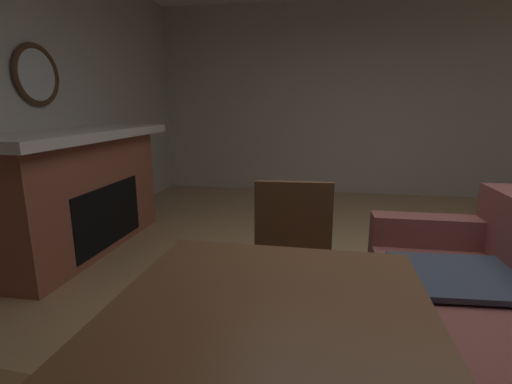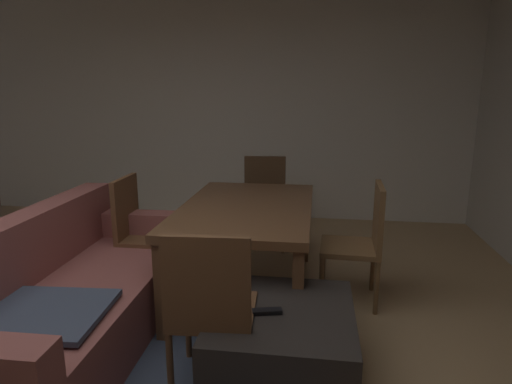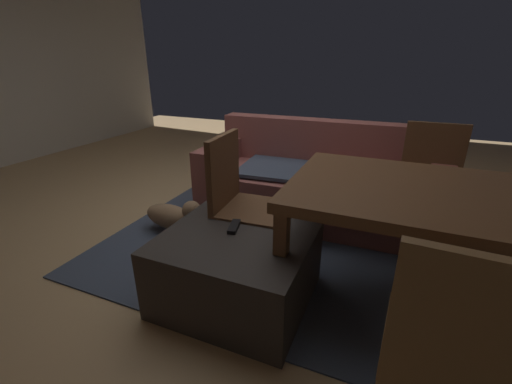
{
  "view_description": "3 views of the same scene",
  "coord_description": "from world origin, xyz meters",
  "px_view_note": "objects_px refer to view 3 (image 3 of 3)",
  "views": [
    {
      "loc": [
        2.19,
        -0.51,
        1.35
      ],
      "look_at": [
        0.2,
        -0.88,
        0.87
      ],
      "focal_mm": 26.27,
      "sensor_mm": 36.0,
      "label": 1
    },
    {
      "loc": [
        -1.74,
        -1.18,
        1.6
      ],
      "look_at": [
        0.54,
        -0.86,
        1.06
      ],
      "focal_mm": 30.3,
      "sensor_mm": 36.0,
      "label": 2
    },
    {
      "loc": [
        1.18,
        -2.55,
        1.39
      ],
      "look_at": [
        0.41,
        -0.74,
        0.6
      ],
      "focal_mm": 23.68,
      "sensor_mm": 36.0,
      "label": 3
    }
  ],
  "objects_px": {
    "ottoman_coffee_table": "(237,268)",
    "dining_chair_south": "(457,349)",
    "tv_remote": "(234,226)",
    "small_dog": "(174,216)",
    "dining_table": "(444,205)",
    "dining_chair_north": "(430,178)",
    "dining_chair_west": "(239,196)",
    "couch": "(319,184)"
  },
  "relations": [
    {
      "from": "dining_chair_north",
      "to": "small_dog",
      "type": "distance_m",
      "value": 2.06
    },
    {
      "from": "ottoman_coffee_table",
      "to": "dining_table",
      "type": "xyz_separation_m",
      "value": [
        1.05,
        0.37,
        0.45
      ]
    },
    {
      "from": "ottoman_coffee_table",
      "to": "dining_chair_north",
      "type": "xyz_separation_m",
      "value": [
        1.05,
        1.26,
        0.31
      ]
    },
    {
      "from": "dining_chair_west",
      "to": "ottoman_coffee_table",
      "type": "bearing_deg",
      "value": -66.91
    },
    {
      "from": "tv_remote",
      "to": "dining_chair_south",
      "type": "xyz_separation_m",
      "value": [
        1.1,
        -0.6,
        0.08
      ]
    },
    {
      "from": "couch",
      "to": "dining_chair_south",
      "type": "height_order",
      "value": "dining_chair_south"
    },
    {
      "from": "couch",
      "to": "dining_chair_north",
      "type": "xyz_separation_m",
      "value": [
        0.88,
        -0.12,
        0.22
      ]
    },
    {
      "from": "dining_table",
      "to": "dining_chair_west",
      "type": "height_order",
      "value": "dining_chair_west"
    },
    {
      "from": "dining_table",
      "to": "small_dog",
      "type": "xyz_separation_m",
      "value": [
        -1.89,
        0.16,
        -0.5
      ]
    },
    {
      "from": "tv_remote",
      "to": "dining_table",
      "type": "height_order",
      "value": "dining_table"
    },
    {
      "from": "tv_remote",
      "to": "small_dog",
      "type": "xyz_separation_m",
      "value": [
        -0.78,
        0.44,
        -0.28
      ]
    },
    {
      "from": "ottoman_coffee_table",
      "to": "dining_table",
      "type": "bearing_deg",
      "value": 19.31
    },
    {
      "from": "couch",
      "to": "tv_remote",
      "type": "bearing_deg",
      "value": -99.74
    },
    {
      "from": "dining_chair_north",
      "to": "small_dog",
      "type": "bearing_deg",
      "value": -158.71
    },
    {
      "from": "dining_chair_north",
      "to": "dining_chair_south",
      "type": "height_order",
      "value": "same"
    },
    {
      "from": "couch",
      "to": "dining_table",
      "type": "height_order",
      "value": "couch"
    },
    {
      "from": "dining_chair_north",
      "to": "ottoman_coffee_table",
      "type": "bearing_deg",
      "value": -129.8
    },
    {
      "from": "couch",
      "to": "dining_chair_south",
      "type": "bearing_deg",
      "value": -65.2
    },
    {
      "from": "dining_chair_north",
      "to": "small_dog",
      "type": "height_order",
      "value": "dining_chair_north"
    },
    {
      "from": "small_dog",
      "to": "couch",
      "type": "bearing_deg",
      "value": 40.27
    },
    {
      "from": "ottoman_coffee_table",
      "to": "tv_remote",
      "type": "bearing_deg",
      "value": 123.69
    },
    {
      "from": "couch",
      "to": "small_dog",
      "type": "height_order",
      "value": "couch"
    },
    {
      "from": "tv_remote",
      "to": "dining_table",
      "type": "relative_size",
      "value": 0.1
    },
    {
      "from": "ottoman_coffee_table",
      "to": "dining_table",
      "type": "relative_size",
      "value": 0.52
    },
    {
      "from": "tv_remote",
      "to": "dining_chair_west",
      "type": "xyz_separation_m",
      "value": [
        -0.1,
        0.28,
        0.08
      ]
    },
    {
      "from": "dining_chair_north",
      "to": "dining_chair_west",
      "type": "bearing_deg",
      "value": -143.32
    },
    {
      "from": "tv_remote",
      "to": "dining_chair_west",
      "type": "distance_m",
      "value": 0.31
    },
    {
      "from": "couch",
      "to": "dining_chair_north",
      "type": "relative_size",
      "value": 2.28
    },
    {
      "from": "couch",
      "to": "tv_remote",
      "type": "relative_size",
      "value": 13.26
    },
    {
      "from": "tv_remote",
      "to": "small_dog",
      "type": "distance_m",
      "value": 0.94
    },
    {
      "from": "dining_chair_west",
      "to": "couch",
      "type": "bearing_deg",
      "value": 72.31
    },
    {
      "from": "tv_remote",
      "to": "small_dog",
      "type": "relative_size",
      "value": 0.28
    },
    {
      "from": "tv_remote",
      "to": "dining_chair_north",
      "type": "bearing_deg",
      "value": 33.18
    },
    {
      "from": "dining_chair_north",
      "to": "dining_chair_west",
      "type": "relative_size",
      "value": 1.0
    },
    {
      "from": "dining_table",
      "to": "dining_chair_west",
      "type": "bearing_deg",
      "value": -179.73
    },
    {
      "from": "dining_chair_north",
      "to": "couch",
      "type": "bearing_deg",
      "value": 172.41
    },
    {
      "from": "dining_chair_south",
      "to": "small_dog",
      "type": "bearing_deg",
      "value": 150.95
    },
    {
      "from": "ottoman_coffee_table",
      "to": "dining_table",
      "type": "height_order",
      "value": "dining_table"
    },
    {
      "from": "ottoman_coffee_table",
      "to": "dining_chair_west",
      "type": "distance_m",
      "value": 0.5
    },
    {
      "from": "dining_chair_west",
      "to": "small_dog",
      "type": "xyz_separation_m",
      "value": [
        -0.68,
        0.16,
        -0.36
      ]
    },
    {
      "from": "dining_chair_north",
      "to": "dining_chair_west",
      "type": "height_order",
      "value": "same"
    },
    {
      "from": "ottoman_coffee_table",
      "to": "dining_chair_south",
      "type": "relative_size",
      "value": 0.91
    }
  ]
}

